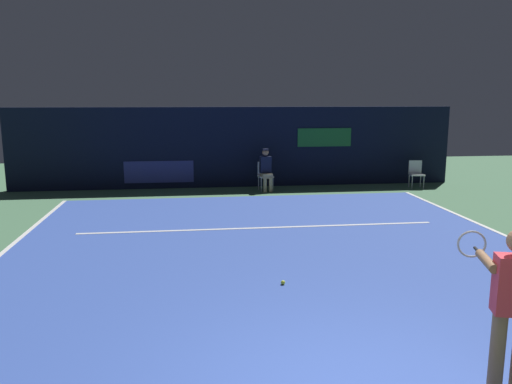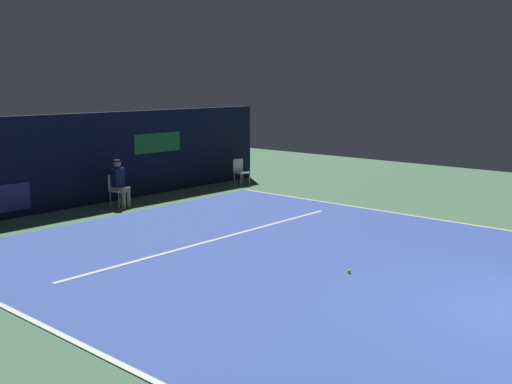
# 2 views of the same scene
# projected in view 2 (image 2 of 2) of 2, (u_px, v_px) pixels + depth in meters

# --- Properties ---
(ground_plane) EXTENTS (29.66, 29.66, 0.00)m
(ground_plane) POSITION_uv_depth(u_px,v_px,m) (288.00, 257.00, 12.13)
(ground_plane) COLOR #4C7A56
(court_surface) EXTENTS (10.27, 11.53, 0.01)m
(court_surface) POSITION_uv_depth(u_px,v_px,m) (288.00, 257.00, 12.13)
(court_surface) COLOR #3856B2
(court_surface) RESTS_ON ground
(line_sideline_left) EXTENTS (0.10, 11.53, 0.01)m
(line_sideline_left) POSITION_uv_depth(u_px,v_px,m) (408.00, 215.00, 15.89)
(line_sideline_left) COLOR white
(line_sideline_left) RESTS_ON court_surface
(line_sideline_right) EXTENTS (0.10, 11.53, 0.01)m
(line_sideline_right) POSITION_uv_depth(u_px,v_px,m) (60.00, 334.00, 8.36)
(line_sideline_right) COLOR white
(line_sideline_right) RESTS_ON court_surface
(line_service) EXTENTS (8.01, 0.10, 0.01)m
(line_service) POSITION_uv_depth(u_px,v_px,m) (217.00, 239.00, 13.44)
(line_service) COLOR white
(line_service) RESTS_ON court_surface
(back_wall) EXTENTS (14.45, 0.33, 2.60)m
(back_wall) POSITION_uv_depth(u_px,v_px,m) (73.00, 161.00, 16.85)
(back_wall) COLOR black
(back_wall) RESTS_ON ground
(line_judge_on_chair) EXTENTS (0.48, 0.56, 1.32)m
(line_judge_on_chair) POSITION_uv_depth(u_px,v_px,m) (119.00, 183.00, 16.93)
(line_judge_on_chair) COLOR white
(line_judge_on_chair) RESTS_ON ground
(courtside_chair_near) EXTENTS (0.49, 0.47, 0.88)m
(courtside_chair_near) POSITION_uv_depth(u_px,v_px,m) (240.00, 170.00, 20.57)
(courtside_chair_near) COLOR white
(courtside_chair_near) RESTS_ON ground
(tennis_ball) EXTENTS (0.07, 0.07, 0.07)m
(tennis_ball) POSITION_uv_depth(u_px,v_px,m) (349.00, 271.00, 11.05)
(tennis_ball) COLOR #CCE033
(tennis_ball) RESTS_ON court_surface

